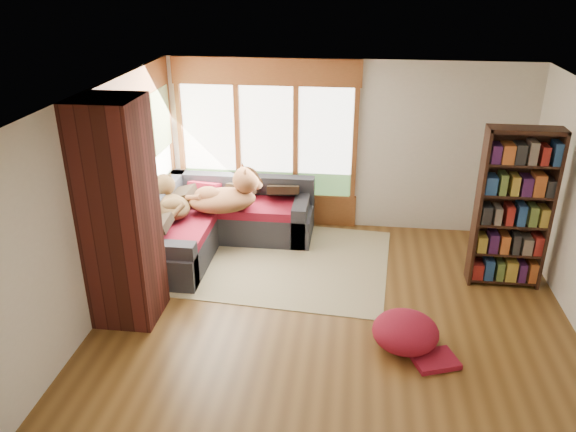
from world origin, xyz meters
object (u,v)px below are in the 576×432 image
(brick_chimney, at_px, (119,215))
(sectional_sofa, at_px, (210,222))
(area_rug, at_px, (274,260))
(pouf, at_px, (405,331))
(bookshelf, at_px, (513,210))
(dog_tan, at_px, (228,194))
(dog_brindle, at_px, (169,201))

(brick_chimney, bearing_deg, sectional_sofa, 77.71)
(area_rug, distance_m, pouf, 2.46)
(bookshelf, distance_m, dog_tan, 3.82)
(dog_tan, bearing_deg, sectional_sofa, 136.69)
(sectional_sofa, height_order, dog_brindle, dog_brindle)
(brick_chimney, height_order, area_rug, brick_chimney)
(brick_chimney, distance_m, sectional_sofa, 2.32)
(bookshelf, relative_size, dog_brindle, 2.22)
(dog_tan, bearing_deg, dog_brindle, 173.68)
(sectional_sofa, height_order, bookshelf, bookshelf)
(sectional_sofa, distance_m, dog_brindle, 0.75)
(sectional_sofa, xyz_separation_m, pouf, (2.74, -2.30, -0.10))
(sectional_sofa, relative_size, pouf, 3.05)
(brick_chimney, xyz_separation_m, dog_brindle, (-0.03, 1.69, -0.54))
(sectional_sofa, height_order, pouf, sectional_sofa)
(brick_chimney, distance_m, dog_tan, 2.12)
(brick_chimney, relative_size, sectional_sofa, 1.18)
(pouf, height_order, dog_brindle, dog_brindle)
(sectional_sofa, relative_size, area_rug, 0.70)
(bookshelf, xyz_separation_m, dog_tan, (-3.76, 0.62, -0.23))
(brick_chimney, height_order, dog_brindle, brick_chimney)
(bookshelf, bearing_deg, dog_tan, 170.62)
(dog_tan, bearing_deg, brick_chimney, -133.78)
(bookshelf, xyz_separation_m, dog_brindle, (-4.57, 0.40, -0.28))
(brick_chimney, height_order, dog_tan, brick_chimney)
(dog_tan, height_order, dog_brindle, dog_tan)
(bookshelf, distance_m, pouf, 2.21)
(area_rug, bearing_deg, sectional_sofa, 153.36)
(bookshelf, height_order, pouf, bookshelf)
(sectional_sofa, height_order, area_rug, sectional_sofa)
(area_rug, height_order, dog_tan, dog_tan)
(pouf, xyz_separation_m, dog_brindle, (-3.22, 1.94, 0.56))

